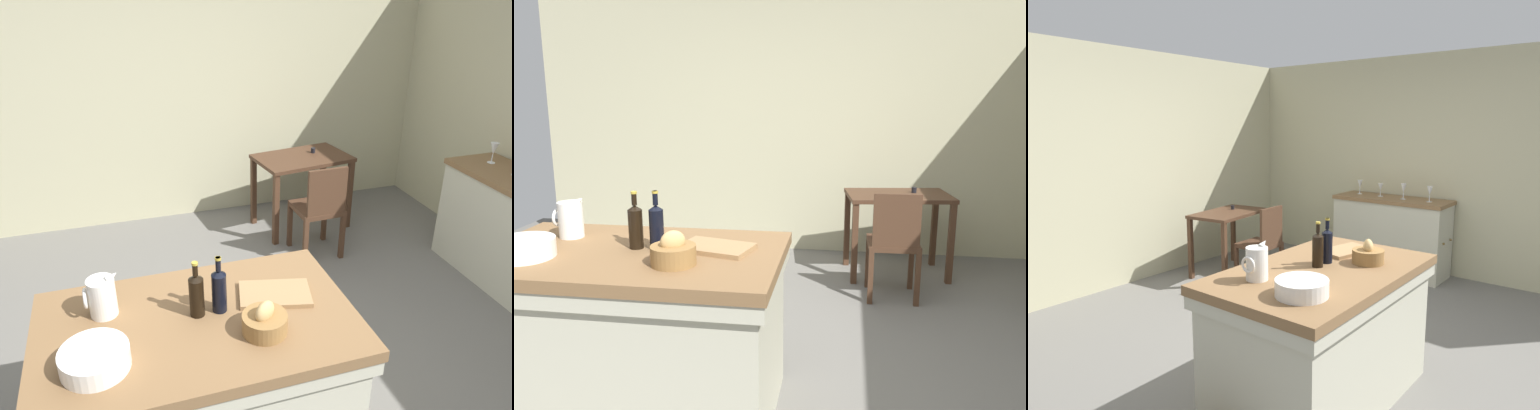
% 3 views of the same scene
% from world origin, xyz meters
% --- Properties ---
extents(ground_plane, '(6.76, 6.76, 0.00)m').
position_xyz_m(ground_plane, '(0.00, 0.00, 0.00)').
color(ground_plane, '#66635E').
extents(wall_back, '(5.32, 0.12, 2.60)m').
position_xyz_m(wall_back, '(0.00, 2.60, 1.30)').
color(wall_back, '#B7B28E').
rests_on(wall_back, ground).
extents(island_table, '(1.51, 0.91, 0.89)m').
position_xyz_m(island_table, '(-0.49, -0.42, 0.48)').
color(island_table, brown).
rests_on(island_table, ground).
extents(writing_desk, '(0.97, 0.68, 0.80)m').
position_xyz_m(writing_desk, '(1.02, 1.92, 0.63)').
color(writing_desk, '#472D1E').
rests_on(writing_desk, ground).
extents(wooden_chair, '(0.41, 0.41, 0.89)m').
position_xyz_m(wooden_chair, '(0.94, 1.31, 0.48)').
color(wooden_chair, '#472D1E').
rests_on(wooden_chair, ground).
extents(pitcher, '(0.17, 0.13, 0.24)m').
position_xyz_m(pitcher, '(-0.91, -0.24, 0.99)').
color(pitcher, silver).
rests_on(pitcher, island_table).
extents(wash_bowl, '(0.29, 0.29, 0.09)m').
position_xyz_m(wash_bowl, '(-0.95, -0.60, 0.93)').
color(wash_bowl, silver).
rests_on(wash_bowl, island_table).
extents(bread_basket, '(0.21, 0.21, 0.16)m').
position_xyz_m(bread_basket, '(-0.21, -0.59, 0.94)').
color(bread_basket, olive).
rests_on(bread_basket, island_table).
extents(cutting_board, '(0.40, 0.30, 0.02)m').
position_xyz_m(cutting_board, '(-0.08, -0.35, 0.90)').
color(cutting_board, '#99754C').
rests_on(cutting_board, island_table).
extents(wine_bottle_dark, '(0.07, 0.07, 0.30)m').
position_xyz_m(wine_bottle_dark, '(-0.37, -0.38, 1.01)').
color(wine_bottle_dark, black).
rests_on(wine_bottle_dark, island_table).
extents(wine_bottle_amber, '(0.07, 0.07, 0.29)m').
position_xyz_m(wine_bottle_amber, '(-0.48, -0.38, 1.01)').
color(wine_bottle_amber, black).
rests_on(wine_bottle_amber, island_table).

